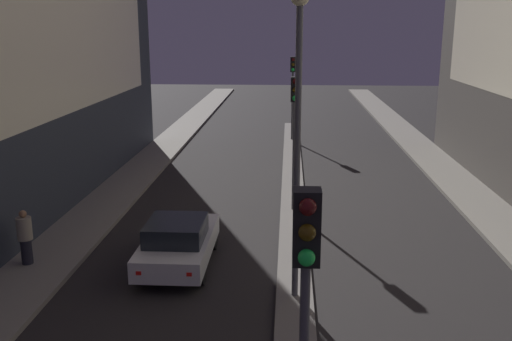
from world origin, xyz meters
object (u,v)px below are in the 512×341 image
at_px(traffic_light_near, 305,301).
at_px(car_left_lane, 178,242).
at_px(pedestrian_on_left_sidewalk, 25,236).
at_px(street_lamp, 298,109).
at_px(traffic_light_mid, 295,114).
at_px(traffic_light_far, 293,80).

xyz_separation_m(traffic_light_near, car_left_lane, (-3.43, 9.45, -3.04)).
relative_size(traffic_light_near, pedestrian_on_left_sidewalk, 3.07).
bearing_deg(car_left_lane, street_lamp, -29.61).
bearing_deg(traffic_light_near, traffic_light_mid, 90.00).
distance_m(street_lamp, pedestrian_on_left_sidewalk, 8.93).
height_order(street_lamp, pedestrian_on_left_sidewalk, street_lamp).
distance_m(traffic_light_mid, pedestrian_on_left_sidewalk, 10.05).
bearing_deg(traffic_light_far, traffic_light_mid, -90.00).
relative_size(traffic_light_far, car_left_lane, 1.20).
bearing_deg(street_lamp, traffic_light_near, -90.00).
bearing_deg(street_lamp, traffic_light_far, 90.00).
bearing_deg(car_left_lane, traffic_light_far, 79.87).
xyz_separation_m(car_left_lane, pedestrian_on_left_sidewalk, (-4.41, -0.42, 0.25)).
relative_size(traffic_light_mid, car_left_lane, 1.20).
bearing_deg(pedestrian_on_left_sidewalk, traffic_light_mid, 35.72).
xyz_separation_m(street_lamp, pedestrian_on_left_sidewalk, (-7.84, 1.53, -4.00)).
distance_m(traffic_light_near, traffic_light_mid, 14.67).
distance_m(traffic_light_near, street_lamp, 7.60).
relative_size(traffic_light_near, traffic_light_mid, 1.00).
distance_m(traffic_light_mid, traffic_light_far, 13.96).
bearing_deg(traffic_light_far, pedestrian_on_left_sidewalk, -111.80).
relative_size(traffic_light_mid, traffic_light_far, 1.00).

